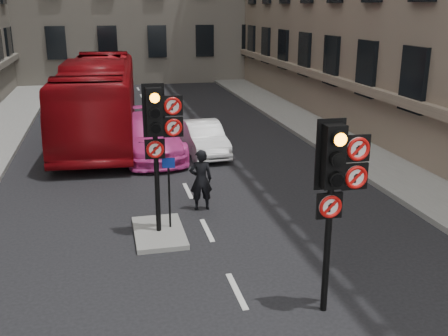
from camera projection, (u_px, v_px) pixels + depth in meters
name	position (u px, v px, depth m)	size (l,w,h in m)	color
pavement_right	(348.00, 143.00, 21.15)	(3.00, 50.00, 0.16)	gray
centre_island	(159.00, 233.00, 12.83)	(1.20, 2.00, 0.12)	gray
signal_near	(337.00, 177.00, 8.93)	(0.91, 0.40, 3.58)	black
signal_far	(159.00, 127.00, 12.06)	(0.91, 0.40, 3.58)	black
car_silver	(116.00, 140.00, 19.37)	(1.50, 3.73, 1.27)	#B3B6BC
car_white	(203.00, 138.00, 19.76)	(1.29, 3.69, 1.22)	silver
car_pink	(149.00, 136.00, 19.47)	(2.11, 5.18, 1.50)	#EC45AB
bus_red	(99.00, 99.00, 22.00)	(2.78, 11.87, 3.31)	maroon
motorcycle	(147.00, 152.00, 18.34)	(0.47, 1.65, 0.99)	black
motorcyclist	(201.00, 180.00, 14.23)	(0.62, 0.41, 1.71)	black
info_sign	(169.00, 183.00, 12.66)	(0.31, 0.12, 1.80)	black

